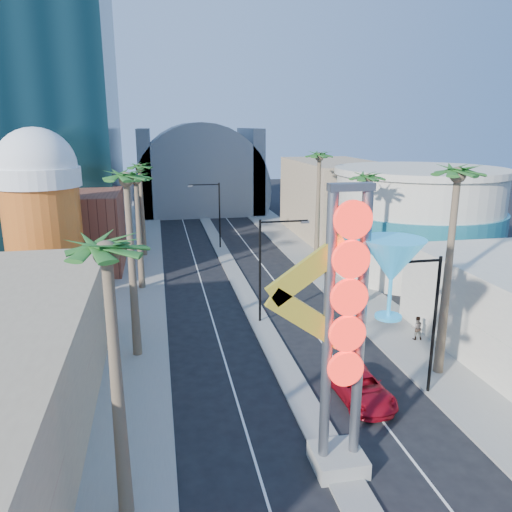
{
  "coord_description": "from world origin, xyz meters",
  "views": [
    {
      "loc": [
        -7.22,
        -14.84,
        14.7
      ],
      "look_at": [
        -0.21,
        20.45,
        5.16
      ],
      "focal_mm": 35.0,
      "sensor_mm": 36.0,
      "label": 1
    }
  ],
  "objects": [
    {
      "name": "sidewalk_east",
      "position": [
        9.5,
        35.0,
        0.07
      ],
      "size": [
        5.0,
        100.0,
        0.15
      ],
      "primitive_type": "cube",
      "color": "gray",
      "rests_on": "ground"
    },
    {
      "name": "palm_7",
      "position": [
        9.0,
        34.0,
        10.82
      ],
      "size": [
        2.4,
        2.4,
        12.7
      ],
      "color": "brown",
      "rests_on": "ground"
    },
    {
      "name": "palm_3",
      "position": [
        -9.0,
        42.0,
        9.48
      ],
      "size": [
        2.4,
        2.4,
        11.2
      ],
      "color": "brown",
      "rests_on": "ground"
    },
    {
      "name": "red_pickup",
      "position": [
        3.18,
        8.14,
        0.74
      ],
      "size": [
        2.67,
        5.4,
        1.47
      ],
      "primitive_type": "imported",
      "rotation": [
        0.0,
        0.0,
        0.04
      ],
      "color": "#B00D1D",
      "rests_on": "ground"
    },
    {
      "name": "filler_east",
      "position": [
        16.0,
        48.0,
        5.0
      ],
      "size": [
        10.0,
        20.0,
        10.0
      ],
      "primitive_type": "cube",
      "color": "tan",
      "rests_on": "ground"
    },
    {
      "name": "median",
      "position": [
        0.0,
        38.0,
        0.07
      ],
      "size": [
        1.6,
        84.0,
        0.15
      ],
      "primitive_type": "cube",
      "color": "gray",
      "rests_on": "ground"
    },
    {
      "name": "streetlight_1",
      "position": [
        -0.55,
        44.0,
        4.88
      ],
      "size": [
        3.79,
        0.25,
        8.0
      ],
      "color": "black",
      "rests_on": "ground"
    },
    {
      "name": "palm_2",
      "position": [
        -9.0,
        30.0,
        9.48
      ],
      "size": [
        2.4,
        2.4,
        11.2
      ],
      "color": "brown",
      "rests_on": "ground"
    },
    {
      "name": "pedestrian_b",
      "position": [
        10.01,
        14.56,
        1.0
      ],
      "size": [
        0.93,
        0.78,
        1.69
      ],
      "primitive_type": "imported",
      "rotation": [
        0.0,
        0.0,
        2.95
      ],
      "color": "gray",
      "rests_on": "sidewalk_east"
    },
    {
      "name": "sidewalk_west",
      "position": [
        -9.5,
        35.0,
        0.07
      ],
      "size": [
        5.0,
        100.0,
        0.15
      ],
      "primitive_type": "cube",
      "color": "gray",
      "rests_on": "ground"
    },
    {
      "name": "canopy",
      "position": [
        0.0,
        72.0,
        4.31
      ],
      "size": [
        22.0,
        16.0,
        22.0
      ],
      "color": "slate",
      "rests_on": "ground"
    },
    {
      "name": "streetlight_2",
      "position": [
        6.72,
        8.0,
        4.83
      ],
      "size": [
        3.45,
        0.25,
        8.0
      ],
      "color": "black",
      "rests_on": "ground"
    },
    {
      "name": "turquoise_building",
      "position": [
        18.0,
        30.0,
        5.25
      ],
      "size": [
        16.6,
        16.6,
        10.6
      ],
      "color": "beige",
      "rests_on": "ground"
    },
    {
      "name": "hotel_tower",
      "position": [
        -22.0,
        52.0,
        25.0
      ],
      "size": [
        20.0,
        20.0,
        50.0
      ],
      "primitive_type": "cube",
      "color": "black",
      "rests_on": "ground"
    },
    {
      "name": "streetlight_0",
      "position": [
        0.55,
        20.0,
        4.88
      ],
      "size": [
        3.79,
        0.25,
        8.0
      ],
      "color": "black",
      "rests_on": "ground"
    },
    {
      "name": "brick_filler_west",
      "position": [
        -16.0,
        38.0,
        4.0
      ],
      "size": [
        10.0,
        10.0,
        8.0
      ],
      "primitive_type": "cube",
      "color": "brown",
      "rests_on": "ground"
    },
    {
      "name": "palm_6",
      "position": [
        9.0,
        22.0,
        9.93
      ],
      "size": [
        2.4,
        2.4,
        11.7
      ],
      "color": "brown",
      "rests_on": "ground"
    },
    {
      "name": "palm_0",
      "position": [
        -9.0,
        2.0,
        9.93
      ],
      "size": [
        2.4,
        2.4,
        11.7
      ],
      "color": "brown",
      "rests_on": "ground"
    },
    {
      "name": "palm_5",
      "position": [
        9.0,
        10.0,
        11.27
      ],
      "size": [
        2.4,
        2.4,
        13.2
      ],
      "color": "brown",
      "rests_on": "ground"
    },
    {
      "name": "neon_sign",
      "position": [
        0.82,
        2.96,
        7.31
      ],
      "size": [
        6.53,
        2.6,
        12.55
      ],
      "color": "gray",
      "rests_on": "ground"
    },
    {
      "name": "palm_1",
      "position": [
        -9.0,
        16.0,
        10.82
      ],
      "size": [
        2.4,
        2.4,
        12.7
      ],
      "color": "brown",
      "rests_on": "ground"
    },
    {
      "name": "beer_mug",
      "position": [
        -17.0,
        30.0,
        7.84
      ],
      "size": [
        7.0,
        7.0,
        14.5
      ],
      "color": "#D3521C",
      "rests_on": "ground"
    }
  ]
}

